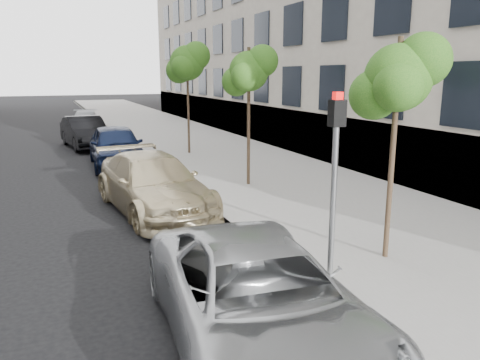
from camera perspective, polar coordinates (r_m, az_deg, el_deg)
ground at (r=6.75m, az=3.49°, el=-18.74°), size 160.00×160.00×0.00m
sidewalk at (r=30.15m, az=-9.37°, el=6.06°), size 6.40×72.00×0.14m
curb at (r=29.59m, az=-15.29°, el=5.65°), size 0.15×72.00×0.14m
tree_near at (r=8.82m, az=18.83°, el=11.69°), size 1.57×1.37×4.10m
tree_mid at (r=14.37m, az=1.18°, el=13.10°), size 1.58×1.38×4.24m
tree_far at (r=20.50m, az=-6.39°, el=14.00°), size 1.79×1.59×4.73m
signal_pole at (r=7.67m, az=11.47°, el=1.73°), size 0.25×0.19×3.12m
minivan at (r=6.20m, az=2.26°, el=-14.36°), size 2.83×5.27×1.41m
suv at (r=12.37m, az=-10.53°, el=-0.44°), size 2.63×5.30×1.48m
sedan_blue at (r=18.78m, az=-14.87°, el=4.03°), size 2.09×4.79×1.61m
sedan_black at (r=24.06m, az=-18.34°, el=5.55°), size 2.20×4.77×1.52m
sedan_rear at (r=31.34m, az=-18.25°, el=6.86°), size 2.07×4.43×1.25m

